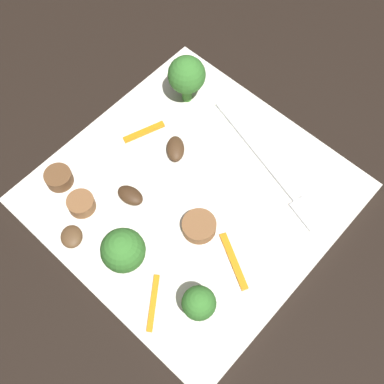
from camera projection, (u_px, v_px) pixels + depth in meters
name	position (u px, v px, depth m)	size (l,w,h in m)	color
ground_plane	(192.00, 197.00, 0.52)	(1.40, 1.40, 0.00)	black
plate	(192.00, 194.00, 0.51)	(0.28, 0.28, 0.01)	white
fork	(272.00, 171.00, 0.52)	(0.18, 0.06, 0.00)	silver
broccoli_floret_0	(123.00, 251.00, 0.44)	(0.04, 0.04, 0.06)	#408630
broccoli_floret_1	(199.00, 303.00, 0.43)	(0.03, 0.03, 0.05)	#408630
broccoli_floret_2	(187.00, 76.00, 0.53)	(0.04, 0.04, 0.06)	#408630
sausage_slice_0	(59.00, 178.00, 0.51)	(0.03, 0.03, 0.02)	brown
sausage_slice_1	(199.00, 226.00, 0.48)	(0.03, 0.03, 0.01)	brown
sausage_slice_2	(81.00, 204.00, 0.49)	(0.03, 0.03, 0.01)	brown
mushroom_0	(72.00, 237.00, 0.48)	(0.02, 0.02, 0.01)	brown
mushroom_1	(176.00, 149.00, 0.52)	(0.03, 0.02, 0.01)	#4C331E
mushroom_2	(130.00, 195.00, 0.50)	(0.03, 0.02, 0.01)	#422B19
pepper_strip_0	(153.00, 303.00, 0.45)	(0.05, 0.01, 0.00)	orange
pepper_strip_1	(234.00, 261.00, 0.47)	(0.06, 0.01, 0.00)	orange
pepper_strip_2	(144.00, 132.00, 0.54)	(0.05, 0.01, 0.00)	orange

